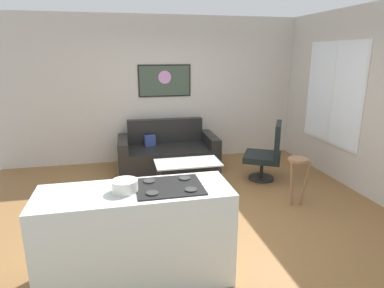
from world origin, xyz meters
The scene contains 11 objects.
ground centered at (0.00, 0.00, -0.02)m, with size 6.40×6.40×0.04m, color brown.
back_wall centered at (0.00, 2.42, 1.40)m, with size 6.40×0.05×2.80m, color beige.
right_wall centered at (2.62, 0.30, 1.40)m, with size 0.05×6.40×2.80m, color beige.
couch centered at (-0.13, 1.80, 0.29)m, with size 1.82×0.95×0.88m.
coffee_table centered at (0.03, 0.74, 0.42)m, with size 1.02×0.53×0.46m.
armchair centered at (1.43, 0.85, 0.48)m, with size 0.82×0.83×1.00m.
bar_stool centered at (1.42, -0.12, 0.51)m, with size 0.33×0.32×0.69m.
kitchen_counter centered at (-0.87, -1.27, 0.46)m, with size 1.74×0.63×0.95m.
mixing_bowl centered at (-0.96, -1.29, 0.97)m, with size 0.23×0.23×0.11m.
wall_painting centered at (-0.08, 2.38, 1.59)m, with size 1.02×0.03×0.62m.
window centered at (2.59, 0.90, 1.44)m, with size 0.03×1.50×1.72m.
Camera 1 is at (-0.97, -4.02, 2.10)m, focal length 30.65 mm.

